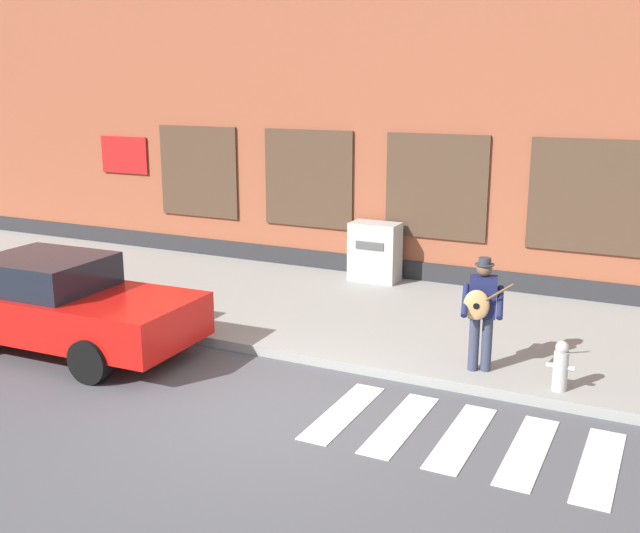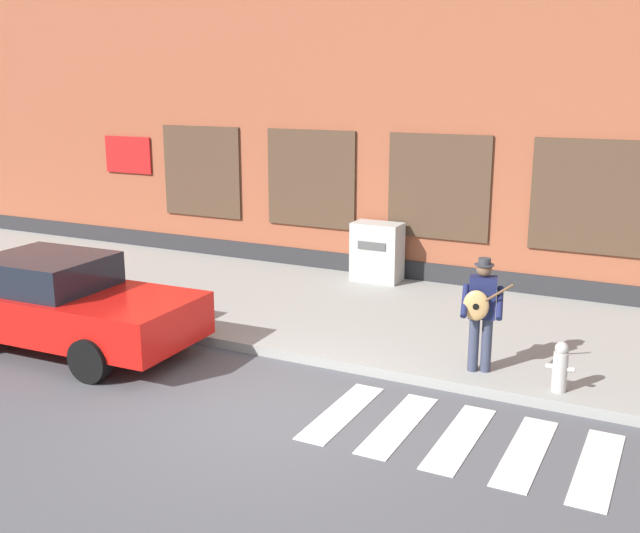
{
  "view_description": "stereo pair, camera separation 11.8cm",
  "coord_description": "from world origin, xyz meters",
  "views": [
    {
      "loc": [
        4.57,
        -7.88,
        4.24
      ],
      "look_at": [
        -0.3,
        1.98,
        1.5
      ],
      "focal_mm": 42.0,
      "sensor_mm": 36.0,
      "label": 1
    },
    {
      "loc": [
        4.68,
        -7.83,
        4.24
      ],
      "look_at": [
        -0.3,
        1.98,
        1.5
      ],
      "focal_mm": 42.0,
      "sensor_mm": 36.0,
      "label": 2
    }
  ],
  "objects": [
    {
      "name": "ground_plane",
      "position": [
        0.0,
        0.0,
        0.0
      ],
      "size": [
        160.0,
        160.0,
        0.0
      ],
      "primitive_type": "plane",
      "color": "#4C4C51"
    },
    {
      "name": "building_backdrop",
      "position": [
        -0.0,
        8.69,
        4.47
      ],
      "size": [
        28.0,
        4.06,
        8.96
      ],
      "color": "brown",
      "rests_on": "ground"
    },
    {
      "name": "red_car",
      "position": [
        -4.27,
        0.52,
        0.77
      ],
      "size": [
        4.66,
        2.1,
        1.53
      ],
      "color": "red",
      "rests_on": "ground"
    },
    {
      "name": "crosswalk",
      "position": [
        3.22,
        0.38,
        0.01
      ],
      "size": [
        5.2,
        1.9,
        0.01
      ],
      "color": "silver",
      "rests_on": "ground"
    },
    {
      "name": "fire_hydrant",
      "position": [
        3.29,
        2.03,
        0.5
      ],
      "size": [
        0.38,
        0.2,
        0.7
      ],
      "color": "#B2ADA8",
      "rests_on": "sidewalk"
    },
    {
      "name": "busker",
      "position": [
        2.13,
        2.22,
        1.1
      ],
      "size": [
        0.77,
        0.63,
        1.67
      ],
      "color": "#33384C",
      "rests_on": "sidewalk"
    },
    {
      "name": "sidewalk",
      "position": [
        0.0,
        4.19,
        0.08
      ],
      "size": [
        28.0,
        5.02,
        0.16
      ],
      "color": "gray",
      "rests_on": "ground"
    },
    {
      "name": "utility_box",
      "position": [
        -1.14,
        6.24,
        0.77
      ],
      "size": [
        1.02,
        0.6,
        1.23
      ],
      "color": "#ADADA8",
      "rests_on": "sidewalk"
    }
  ]
}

